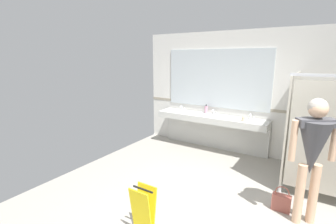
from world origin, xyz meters
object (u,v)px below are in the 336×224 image
(paper_cup, at_px, (243,119))
(wet_floor_sign, at_px, (143,212))
(person_standing, at_px, (313,147))
(handbag, at_px, (281,202))
(soap_dispenser, at_px, (206,109))

(paper_cup, relative_size, wet_floor_sign, 0.15)
(person_standing, bearing_deg, handbag, 159.40)
(person_standing, bearing_deg, paper_cup, 128.59)
(person_standing, distance_m, wet_floor_sign, 2.23)
(soap_dispenser, bearing_deg, person_standing, -40.08)
(handbag, bearing_deg, person_standing, -20.60)
(person_standing, distance_m, handbag, 0.97)
(handbag, xyz_separation_m, soap_dispenser, (-1.96, 1.78, 0.80))
(person_standing, bearing_deg, soap_dispenser, 139.92)
(wet_floor_sign, bearing_deg, person_standing, 39.36)
(handbag, height_order, soap_dispenser, soap_dispenser)
(handbag, height_order, paper_cup, paper_cup)
(wet_floor_sign, bearing_deg, paper_cup, 83.28)
(person_standing, height_order, wet_floor_sign, person_standing)
(person_standing, bearing_deg, wet_floor_sign, -140.64)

